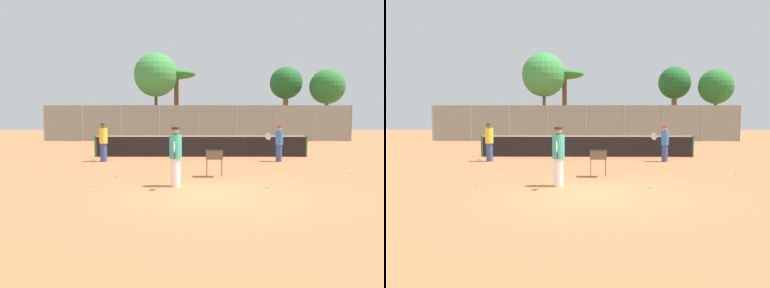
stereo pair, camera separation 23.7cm
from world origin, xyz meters
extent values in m
plane|color=#B7663D|center=(0.00, 0.00, 0.00)|extent=(80.00, 80.00, 0.00)
cylinder|color=#26592D|center=(-5.30, 8.83, 0.54)|extent=(0.10, 0.10, 1.07)
cylinder|color=#26592D|center=(5.30, 8.83, 0.54)|extent=(0.10, 0.10, 1.07)
cube|color=black|center=(0.00, 8.83, 0.51)|extent=(10.60, 0.01, 1.01)
cube|color=white|center=(0.00, 8.83, 1.04)|extent=(10.60, 0.02, 0.06)
cylinder|color=gray|center=(-12.14, 19.62, 1.41)|extent=(0.08, 0.08, 2.82)
cylinder|color=gray|center=(-9.10, 19.62, 1.41)|extent=(0.08, 0.08, 2.82)
cylinder|color=gray|center=(-6.07, 19.62, 1.41)|extent=(0.08, 0.08, 2.82)
cylinder|color=gray|center=(-3.03, 19.62, 1.41)|extent=(0.08, 0.08, 2.82)
cylinder|color=gray|center=(0.00, 19.62, 1.41)|extent=(0.08, 0.08, 2.82)
cylinder|color=gray|center=(3.03, 19.62, 1.41)|extent=(0.08, 0.08, 2.82)
cylinder|color=gray|center=(6.07, 19.62, 1.41)|extent=(0.08, 0.08, 2.82)
cylinder|color=gray|center=(9.10, 19.62, 1.41)|extent=(0.08, 0.08, 2.82)
cylinder|color=gray|center=(12.14, 19.62, 1.41)|extent=(0.08, 0.08, 2.82)
cube|color=gray|center=(0.00, 19.62, 1.41)|extent=(24.27, 0.01, 2.82)
cylinder|color=brown|center=(11.29, 22.83, 1.80)|extent=(0.31, 0.31, 3.60)
sphere|color=#28722D|center=(11.29, 22.83, 4.50)|extent=(3.01, 3.01, 3.01)
cylinder|color=brown|center=(-3.50, 21.95, 2.16)|extent=(0.26, 0.26, 4.32)
sphere|color=#388E42|center=(-3.50, 21.95, 5.42)|extent=(3.68, 3.68, 3.68)
cylinder|color=brown|center=(-1.81, 23.04, 2.58)|extent=(0.41, 0.41, 5.16)
ellipsoid|color=#28722D|center=(-1.81, 23.04, 5.59)|extent=(3.38, 3.38, 0.84)
cylinder|color=brown|center=(8.02, 24.11, 2.03)|extent=(0.46, 0.46, 4.06)
sphere|color=#1E6028|center=(8.02, 24.11, 4.93)|extent=(2.89, 2.89, 2.89)
cylinder|color=#334C8C|center=(3.49, 6.95, 0.38)|extent=(0.27, 0.27, 0.76)
cylinder|color=blue|center=(3.49, 6.95, 1.07)|extent=(0.33, 0.33, 0.63)
sphere|color=tan|center=(3.49, 6.95, 1.49)|extent=(0.21, 0.21, 0.21)
cylinder|color=red|center=(3.49, 6.95, 1.58)|extent=(0.22, 0.22, 0.05)
cylinder|color=black|center=(3.19, 7.12, 0.91)|extent=(0.14, 0.10, 0.27)
ellipsoid|color=silver|center=(3.04, 7.21, 1.13)|extent=(0.36, 0.22, 0.43)
cylinder|color=white|center=(-0.94, 1.17, 0.42)|extent=(0.30, 0.30, 0.84)
cylinder|color=teal|center=(-0.94, 1.17, 1.19)|extent=(0.37, 0.37, 0.70)
sphere|color=#8C6647|center=(-0.94, 1.17, 1.65)|extent=(0.23, 0.23, 0.23)
cylinder|color=black|center=(-0.94, 1.17, 1.74)|extent=(0.24, 0.24, 0.06)
cylinder|color=black|center=(-0.94, 0.80, 1.01)|extent=(0.03, 0.15, 0.27)
ellipsoid|color=silver|center=(-0.95, 0.62, 1.23)|extent=(0.04, 0.40, 0.43)
cylinder|color=#334C8C|center=(-4.45, 6.98, 0.41)|extent=(0.29, 0.29, 0.83)
cylinder|color=yellow|center=(-4.45, 6.98, 1.17)|extent=(0.36, 0.36, 0.69)
sphere|color=brown|center=(-4.45, 6.98, 1.63)|extent=(0.22, 0.22, 0.22)
cylinder|color=#2659B2|center=(-4.45, 6.98, 1.72)|extent=(0.24, 0.24, 0.06)
cylinder|color=black|center=(-4.47, 7.34, 1.00)|extent=(0.03, 0.15, 0.27)
ellipsoid|color=silver|center=(-4.47, 7.52, 1.22)|extent=(0.04, 0.40, 0.43)
cylinder|color=brown|center=(0.06, 2.69, 0.31)|extent=(0.02, 0.02, 0.62)
cylinder|color=brown|center=(0.57, 2.69, 0.31)|extent=(0.02, 0.02, 0.62)
cylinder|color=brown|center=(0.06, 3.05, 0.31)|extent=(0.02, 0.02, 0.62)
cylinder|color=brown|center=(0.57, 3.05, 0.31)|extent=(0.02, 0.02, 0.62)
cube|color=brown|center=(0.32, 2.87, 0.62)|extent=(0.55, 0.40, 0.01)
cube|color=brown|center=(0.32, 2.67, 0.77)|extent=(0.55, 0.01, 0.30)
cube|color=brown|center=(0.32, 3.07, 0.77)|extent=(0.55, 0.01, 0.30)
cube|color=brown|center=(0.04, 2.87, 0.77)|extent=(0.01, 0.40, 0.30)
cube|color=brown|center=(0.59, 2.87, 0.77)|extent=(0.01, 0.40, 0.30)
sphere|color=#D1E54C|center=(0.23, 2.91, 0.71)|extent=(0.07, 0.07, 0.07)
sphere|color=#D1E54C|center=(0.21, 2.84, 0.71)|extent=(0.07, 0.07, 0.07)
sphere|color=#D1E54C|center=(0.27, 2.89, 0.71)|extent=(0.07, 0.07, 0.07)
sphere|color=#D1E54C|center=(0.24, 2.96, 0.71)|extent=(0.07, 0.07, 0.07)
sphere|color=#D1E54C|center=(0.45, 2.72, 0.66)|extent=(0.07, 0.07, 0.07)
sphere|color=#D1E54C|center=(0.46, 2.78, 0.66)|extent=(0.07, 0.07, 0.07)
sphere|color=#D1E54C|center=(0.36, 2.91, 0.71)|extent=(0.07, 0.07, 0.07)
sphere|color=#D1E54C|center=(0.37, 3.02, 0.71)|extent=(0.07, 0.07, 0.07)
sphere|color=#D1E54C|center=(0.12, 2.78, 0.71)|extent=(0.07, 0.07, 0.07)
sphere|color=#D1E54C|center=(-3.03, 2.83, 0.03)|extent=(0.07, 0.07, 0.07)
sphere|color=#D1E54C|center=(-1.71, 5.01, 0.03)|extent=(0.07, 0.07, 0.07)
sphere|color=#D1E54C|center=(1.77, 0.97, 0.03)|extent=(0.07, 0.07, 0.07)
sphere|color=#D1E54C|center=(1.25, 1.86, 0.03)|extent=(0.07, 0.07, 0.07)
sphere|color=#D1E54C|center=(5.29, 3.52, 0.03)|extent=(0.07, 0.07, 0.07)
sphere|color=#D1E54C|center=(-3.40, 1.23, 0.03)|extent=(0.07, 0.07, 0.07)
cube|color=#3F4C8C|center=(6.11, 24.08, 0.45)|extent=(4.20, 1.70, 0.90)
cube|color=#33383D|center=(5.91, 24.08, 1.25)|extent=(2.20, 1.50, 0.70)
camera|label=1|loc=(-0.45, -9.87, 2.17)|focal=35.00mm
camera|label=2|loc=(-0.21, -9.87, 2.17)|focal=35.00mm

